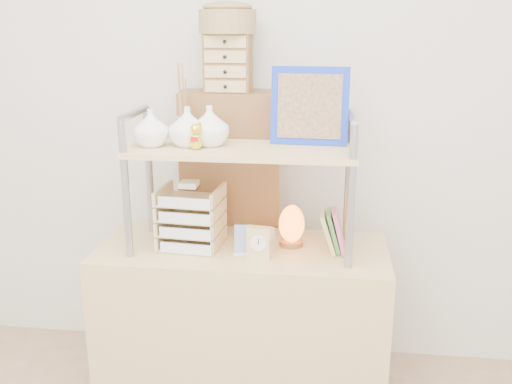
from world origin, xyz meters
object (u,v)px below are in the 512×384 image
desk (243,328)px  letter_tray (190,221)px  cabinet (231,232)px  salt_lamp (291,225)px

desk → letter_tray: size_ratio=4.25×
cabinet → letter_tray: bearing=-111.3°
cabinet → letter_tray: (-0.10, -0.39, 0.19)m
salt_lamp → desk: bearing=-166.6°
desk → cabinet: size_ratio=0.89×
desk → cabinet: bearing=106.4°
desk → cabinet: 0.49m
letter_tray → salt_lamp: letter_tray is taller
letter_tray → cabinet: bearing=75.3°
cabinet → salt_lamp: size_ratio=7.66×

